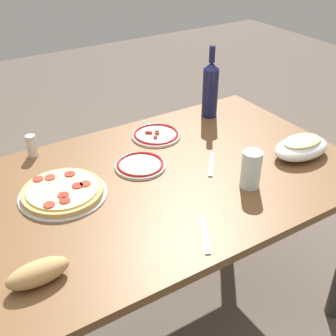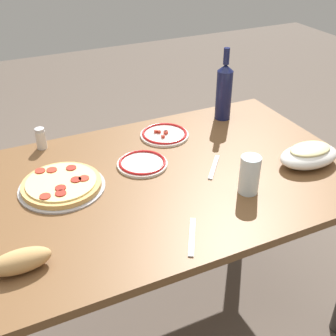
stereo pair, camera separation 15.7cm
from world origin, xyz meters
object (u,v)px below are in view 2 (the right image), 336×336
side_plate_near (164,134)px  spice_shaker (41,138)px  baked_pasta_dish (309,154)px  bread_loaf (20,261)px  wine_bottle (224,91)px  side_plate_far (142,163)px  dining_table (168,201)px  pepperoni_pizza (62,185)px  water_glass (250,175)px

side_plate_near → spice_shaker: 0.50m
baked_pasta_dish → bread_loaf: bearing=-174.4°
wine_bottle → bread_loaf: size_ratio=1.92×
side_plate_far → bread_loaf: 0.62m
dining_table → pepperoni_pizza: bearing=167.5°
spice_shaker → wine_bottle: bearing=-4.9°
water_glass → bread_loaf: 0.76m
pepperoni_pizza → water_glass: size_ratio=2.19×
bread_loaf → side_plate_near: bearing=38.6°
pepperoni_pizza → side_plate_near: size_ratio=1.47×
wine_bottle → bread_loaf: bearing=-149.2°
wine_bottle → side_plate_near: wine_bottle is taller
side_plate_far → dining_table: bearing=-60.6°
pepperoni_pizza → bread_loaf: bearing=-119.4°
bread_loaf → spice_shaker: bearing=73.9°
wine_bottle → side_plate_near: bearing=-171.0°
baked_pasta_dish → spice_shaker: spice_shaker is taller
baked_pasta_dish → side_plate_far: baked_pasta_dish is taller
wine_bottle → side_plate_near: 0.34m
side_plate_near → spice_shaker: (-0.49, 0.12, 0.03)m
side_plate_near → bread_loaf: size_ratio=1.22×
side_plate_near → bread_loaf: 0.86m
wine_bottle → side_plate_far: wine_bottle is taller
water_glass → dining_table: bearing=133.9°
baked_pasta_dish → spice_shaker: bearing=147.9°
dining_table → water_glass: 0.34m
dining_table → side_plate_far: size_ratio=7.28×
water_glass → bread_loaf: bearing=-176.3°
dining_table → spice_shaker: (-0.37, 0.40, 0.16)m
wine_bottle → side_plate_near: (-0.31, -0.05, -0.12)m
wine_bottle → side_plate_far: size_ratio=1.69×
pepperoni_pizza → baked_pasta_dish: size_ratio=1.24×
bread_loaf → dining_table: bearing=24.9°
dining_table → side_plate_near: size_ratio=6.80×
dining_table → baked_pasta_dish: size_ratio=5.76×
spice_shaker → baked_pasta_dish: bearing=-32.1°
side_plate_near → dining_table: bearing=-112.5°
wine_bottle → water_glass: size_ratio=2.36×
side_plate_near → bread_loaf: bread_loaf is taller
water_glass → bread_loaf: size_ratio=0.81×
baked_pasta_dish → dining_table: bearing=163.1°
pepperoni_pizza → water_glass: water_glass is taller
bread_loaf → pepperoni_pizza: bearing=60.6°
water_glass → bread_loaf: (-0.76, -0.05, -0.04)m
baked_pasta_dish → bread_loaf: (-1.07, -0.10, -0.01)m
water_glass → pepperoni_pizza: bearing=152.9°
pepperoni_pizza → bread_loaf: bread_loaf is taller
pepperoni_pizza → water_glass: 0.64m
wine_bottle → side_plate_far: (-0.49, -0.23, -0.12)m
side_plate_far → spice_shaker: size_ratio=2.18×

